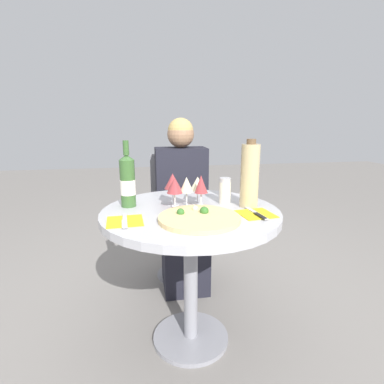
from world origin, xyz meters
name	(u,v)px	position (x,y,z in m)	size (l,w,h in m)	color
ground_plane	(191,339)	(0.00, 0.00, 0.00)	(12.00, 12.00, 0.00)	gray
dining_table	(191,236)	(0.00, 0.00, 0.59)	(0.85, 0.85, 0.72)	gray
chair_behind_diner	(180,218)	(0.05, 0.75, 0.43)	(0.41, 0.41, 0.89)	slate
seated_diner	(183,212)	(0.05, 0.61, 0.52)	(0.35, 0.43, 1.15)	black
pizza_large	(199,218)	(0.01, -0.16, 0.73)	(0.35, 0.35, 0.05)	#E5C17F
wine_bottle	(128,181)	(-0.29, 0.11, 0.85)	(0.07, 0.07, 0.32)	#38602D
tall_carafe	(250,175)	(0.29, 0.01, 0.88)	(0.09, 0.09, 0.33)	tan
sugar_shaker	(225,191)	(0.19, 0.08, 0.79)	(0.06, 0.06, 0.13)	silver
wine_glass_front_right	(201,185)	(0.05, 0.01, 0.84)	(0.06, 0.06, 0.16)	silver
wine_glass_back_right	(198,184)	(0.05, 0.10, 0.83)	(0.08, 0.08, 0.14)	silver
wine_glass_back_left	(173,182)	(-0.07, 0.10, 0.84)	(0.08, 0.08, 0.16)	silver
wine_glass_front_left	(175,186)	(-0.07, 0.01, 0.84)	(0.08, 0.08, 0.16)	silver
wine_glass_center	(187,185)	(-0.01, 0.06, 0.83)	(0.07, 0.07, 0.15)	silver
place_setting_left	(125,221)	(-0.30, -0.13, 0.73)	(0.16, 0.19, 0.01)	yellow
place_setting_right	(256,214)	(0.28, -0.12, 0.73)	(0.17, 0.19, 0.01)	yellow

